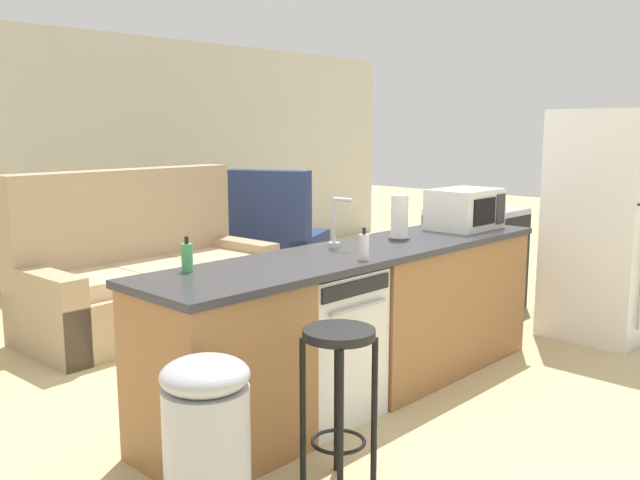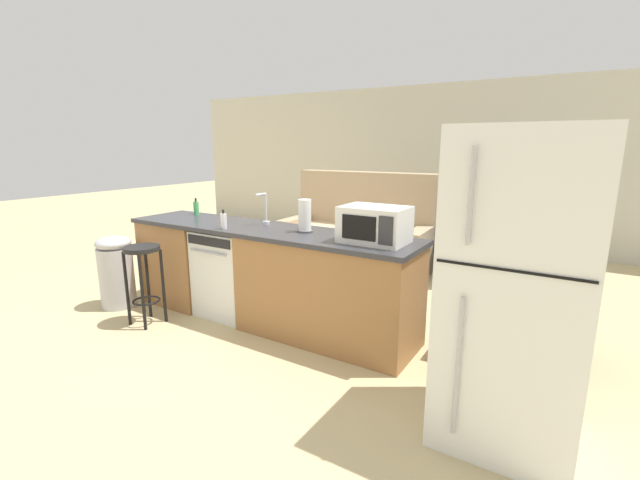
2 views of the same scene
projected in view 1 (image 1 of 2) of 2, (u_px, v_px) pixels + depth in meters
The scene contains 16 objects.
ground_plane at pixel (345, 401), 4.02m from camera, with size 24.00×24.00×0.00m, color tan.
wall_back at pixel (57, 158), 6.89m from camera, with size 10.00×0.06×2.60m.
kitchen_counter at pixel (372, 324), 4.12m from camera, with size 2.94×0.66×0.90m.
dishwasher at pixel (316, 342), 3.77m from camera, with size 0.58×0.61×0.84m.
stove_range at pixel (475, 259), 5.99m from camera, with size 0.76×0.68×0.90m.
refrigerator at pixel (603, 225), 5.18m from camera, with size 0.72×0.73×1.74m.
microwave at pixel (465, 209), 4.74m from camera, with size 0.50×0.37×0.28m.
sink_faucet at pixel (336, 226), 3.99m from camera, with size 0.07×0.18×0.30m.
paper_towel_roll at pixel (399, 218), 4.29m from camera, with size 0.14×0.14×0.28m.
soap_bottle at pixel (364, 247), 3.62m from camera, with size 0.06×0.06×0.18m.
dish_soap_bottle at pixel (187, 257), 3.33m from camera, with size 0.06×0.06×0.18m.
kettle at pixel (455, 200), 5.88m from camera, with size 0.21×0.17×0.19m.
bar_stool at pixel (339, 374), 2.96m from camera, with size 0.32×0.32×0.74m.
trash_bin at pixel (207, 447), 2.63m from camera, with size 0.35×0.35×0.74m.
couch at pixel (144, 279), 5.48m from camera, with size 2.04×0.99×1.27m.
armchair at pixel (275, 253), 6.83m from camera, with size 1.09×1.11×1.20m.
Camera 1 is at (-2.85, -2.53, 1.60)m, focal length 38.00 mm.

